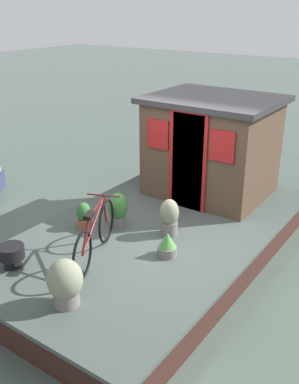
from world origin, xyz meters
The scene contains 10 objects.
ground_plane centered at (0.00, 0.00, 0.00)m, with size 60.00×60.00×0.00m, color #47564C.
houseboat_deck centered at (0.00, 0.00, 0.26)m, with size 5.83×3.32×0.52m.
houseboat_cabin centered at (1.80, 0.00, 1.45)m, with size 1.90×2.28×1.84m.
bicycle centered at (-1.26, 0.19, 0.89)m, with size 1.57×0.74×0.81m.
potted_plant_basil centered at (-2.28, -0.23, 0.84)m, with size 0.43×0.43×0.62m.
potted_plant_sage centered at (-0.07, -0.29, 0.82)m, with size 0.30×0.30×0.60m.
potted_plant_ivy centered at (-0.63, -0.61, 0.69)m, with size 0.28×0.28×0.37m.
potted_plant_succulent centered at (-0.30, 0.56, 0.81)m, with size 0.32×0.32×0.58m.
potted_plant_thyme centered at (-0.66, 0.97, 0.73)m, with size 0.24×0.24×0.43m.
charcoal_grill centered at (-2.10, 0.98, 0.74)m, with size 0.36×0.36×0.32m.
Camera 1 is at (-5.31, -3.58, 3.88)m, focal length 41.49 mm.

